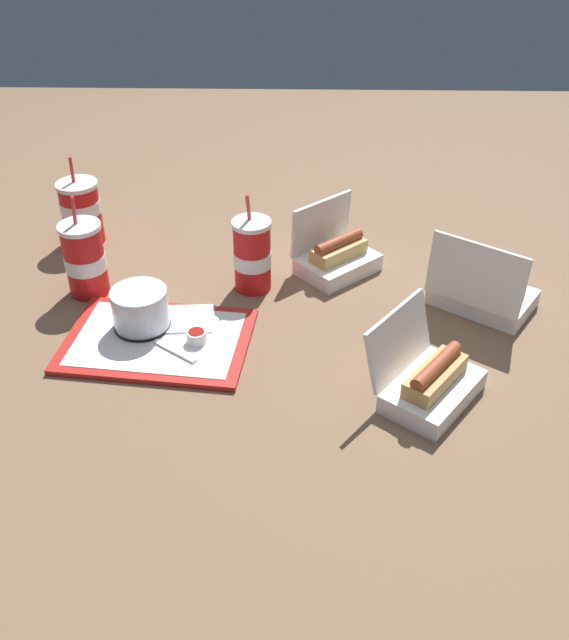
{
  "coord_description": "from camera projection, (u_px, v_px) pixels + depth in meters",
  "views": [
    {
      "loc": [
        -0.01,
        1.21,
        0.87
      ],
      "look_at": [
        0.02,
        0.05,
        0.05
      ],
      "focal_mm": 40.0,
      "sensor_mm": 36.0,
      "label": 1
    }
  ],
  "objects": [
    {
      "name": "ground_plane",
      "position": [
        294.0,
        326.0,
        1.5
      ],
      "size": [
        3.2,
        3.2,
        0.0
      ],
      "primitive_type": "plane",
      "color": "brown"
    },
    {
      "name": "food_tray",
      "position": [
        158.0,
        341.0,
        1.44
      ],
      "size": [
        0.4,
        0.3,
        0.01
      ],
      "color": "red",
      "rests_on": "ground_plane"
    },
    {
      "name": "cake_container",
      "position": [
        141.0,
        310.0,
        1.45
      ],
      "size": [
        0.12,
        0.12,
        0.09
      ],
      "color": "black",
      "rests_on": "food_tray"
    },
    {
      "name": "ketchup_cup",
      "position": [
        197.0,
        336.0,
        1.42
      ],
      "size": [
        0.04,
        0.04,
        0.02
      ],
      "color": "white",
      "rests_on": "food_tray"
    },
    {
      "name": "napkin_stack",
      "position": [
        190.0,
        319.0,
        1.49
      ],
      "size": [
        0.11,
        0.11,
        0.0
      ],
      "primitive_type": "cube",
      "rotation": [
        0.0,
        0.0,
        0.06
      ],
      "color": "white",
      "rests_on": "food_tray"
    },
    {
      "name": "plastic_fork",
      "position": [
        175.0,
        351.0,
        1.4
      ],
      "size": [
        0.1,
        0.07,
        0.0
      ],
      "primitive_type": "cube",
      "rotation": [
        0.0,
        0.0,
        -0.63
      ],
      "color": "white",
      "rests_on": "food_tray"
    },
    {
      "name": "clamshell_hotdog_left",
      "position": [
        336.0,
        255.0,
        1.66
      ],
      "size": [
        0.22,
        0.21,
        0.16
      ],
      "color": "white",
      "rests_on": "ground_plane"
    },
    {
      "name": "clamshell_hotdog_back",
      "position": [
        482.0,
        290.0,
        1.53
      ],
      "size": [
        0.25,
        0.24,
        0.18
      ],
      "color": "white",
      "rests_on": "ground_plane"
    },
    {
      "name": "clamshell_hotdog_corner",
      "position": [
        429.0,
        381.0,
        1.29
      ],
      "size": [
        0.24,
        0.25,
        0.16
      ],
      "color": "white",
      "rests_on": "ground_plane"
    },
    {
      "name": "soda_cup_front",
      "position": [
        81.0,
        211.0,
        1.75
      ],
      "size": [
        0.1,
        0.1,
        0.22
      ],
      "color": "red",
      "rests_on": "ground_plane"
    },
    {
      "name": "soda_cup_back",
      "position": [
        85.0,
        259.0,
        1.56
      ],
      "size": [
        0.09,
        0.09,
        0.23
      ],
      "color": "red",
      "rests_on": "ground_plane"
    },
    {
      "name": "soda_cup_right",
      "position": [
        252.0,
        255.0,
        1.57
      ],
      "size": [
        0.09,
        0.09,
        0.23
      ],
      "color": "red",
      "rests_on": "ground_plane"
    }
  ]
}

